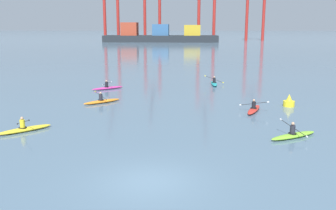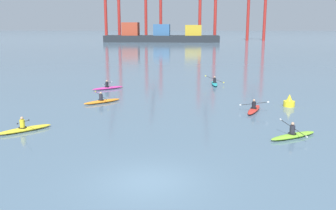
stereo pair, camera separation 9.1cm
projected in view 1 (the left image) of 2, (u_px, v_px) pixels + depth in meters
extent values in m
plane|color=slate|center=(149.00, 182.00, 15.72)|extent=(800.00, 800.00, 0.00)
cube|color=#1E2328|center=(161.00, 39.00, 142.20)|extent=(42.97, 9.37, 2.44)
cube|color=#993823|center=(130.00, 29.00, 141.96)|extent=(6.02, 6.56, 4.82)
cube|color=#2D5684|center=(161.00, 30.00, 141.51)|extent=(6.02, 6.56, 4.16)
cube|color=#B29323|center=(192.00, 30.00, 141.01)|extent=(6.02, 6.56, 3.88)
cylinder|color=maroon|center=(104.00, 9.00, 150.27)|extent=(1.20, 1.20, 25.45)
cylinder|color=maroon|center=(118.00, 9.00, 150.03)|extent=(1.20, 1.20, 25.45)
cylinder|color=maroon|center=(145.00, 12.00, 155.55)|extent=(1.20, 1.20, 22.77)
cylinder|color=maroon|center=(160.00, 12.00, 155.28)|extent=(1.20, 1.20, 22.77)
cylinder|color=maroon|center=(199.00, 6.00, 146.68)|extent=(1.20, 1.20, 26.85)
cylinder|color=maroon|center=(214.00, 6.00, 146.42)|extent=(1.20, 1.20, 26.85)
cylinder|color=maroon|center=(247.00, 11.00, 152.32)|extent=(1.20, 1.20, 23.83)
cylinder|color=maroon|center=(264.00, 11.00, 152.02)|extent=(1.20, 1.20, 23.83)
cylinder|color=yellow|center=(289.00, 104.00, 30.19)|extent=(0.90, 0.90, 0.45)
cone|color=yellow|center=(289.00, 98.00, 30.08)|extent=(0.50, 0.50, 0.55)
ellipsoid|color=red|center=(254.00, 110.00, 28.50)|extent=(1.79, 3.39, 0.26)
torus|color=black|center=(254.00, 108.00, 28.38)|extent=(0.63, 0.63, 0.05)
cylinder|color=black|center=(254.00, 105.00, 28.33)|extent=(0.30, 0.30, 0.50)
sphere|color=tan|center=(254.00, 100.00, 28.26)|extent=(0.19, 0.19, 0.19)
cylinder|color=black|center=(254.00, 104.00, 28.35)|extent=(1.94, 0.78, 0.43)
ellipsoid|color=silver|center=(240.00, 105.00, 28.80)|extent=(0.20, 0.11, 0.14)
ellipsoid|color=silver|center=(268.00, 102.00, 27.90)|extent=(0.20, 0.11, 0.14)
ellipsoid|color=#7ABC2D|center=(293.00, 136.00, 21.83)|extent=(3.22, 2.27, 0.26)
torus|color=black|center=(292.00, 133.00, 21.75)|extent=(0.67, 0.67, 0.05)
cylinder|color=#23232D|center=(293.00, 129.00, 21.70)|extent=(0.30, 0.30, 0.50)
sphere|color=tan|center=(293.00, 124.00, 21.63)|extent=(0.19, 0.19, 0.19)
cylinder|color=black|center=(293.00, 128.00, 21.70)|extent=(1.08, 1.76, 0.57)
ellipsoid|color=silver|center=(281.00, 119.00, 22.52)|extent=(0.14, 0.19, 0.15)
ellipsoid|color=silver|center=(307.00, 137.00, 20.89)|extent=(0.14, 0.19, 0.15)
ellipsoid|color=orange|center=(102.00, 101.00, 31.52)|extent=(2.94, 2.71, 0.26)
torus|color=black|center=(101.00, 100.00, 31.43)|extent=(0.69, 0.69, 0.05)
cylinder|color=#23232D|center=(101.00, 97.00, 31.38)|extent=(0.30, 0.30, 0.50)
sphere|color=tan|center=(101.00, 93.00, 31.30)|extent=(0.19, 0.19, 0.19)
cylinder|color=black|center=(101.00, 96.00, 31.38)|extent=(1.40, 1.56, 0.47)
ellipsoid|color=yellow|center=(95.00, 92.00, 32.12)|extent=(0.16, 0.18, 0.15)
ellipsoid|color=yellow|center=(108.00, 100.00, 30.65)|extent=(0.16, 0.18, 0.15)
ellipsoid|color=teal|center=(214.00, 84.00, 41.09)|extent=(0.63, 3.41, 0.26)
torus|color=black|center=(214.00, 82.00, 40.97)|extent=(0.49, 0.49, 0.05)
cylinder|color=black|center=(214.00, 80.00, 40.92)|extent=(0.30, 0.30, 0.50)
sphere|color=tan|center=(214.00, 77.00, 40.84)|extent=(0.19, 0.19, 0.19)
cylinder|color=black|center=(214.00, 79.00, 40.94)|extent=(1.98, 0.05, 0.76)
ellipsoid|color=yellow|center=(205.00, 76.00, 40.90)|extent=(0.21, 0.04, 0.17)
ellipsoid|color=yellow|center=(223.00, 83.00, 40.98)|extent=(0.21, 0.04, 0.17)
ellipsoid|color=#C13384|center=(108.00, 88.00, 38.18)|extent=(3.06, 2.55, 0.26)
torus|color=black|center=(107.00, 87.00, 38.09)|extent=(0.69, 0.69, 0.05)
cylinder|color=black|center=(107.00, 84.00, 38.04)|extent=(0.30, 0.30, 0.50)
sphere|color=tan|center=(106.00, 81.00, 37.97)|extent=(0.19, 0.19, 0.19)
cylinder|color=black|center=(107.00, 83.00, 38.05)|extent=(1.26, 1.63, 0.60)
ellipsoid|color=silver|center=(103.00, 85.00, 38.92)|extent=(0.16, 0.19, 0.15)
ellipsoid|color=silver|center=(111.00, 82.00, 37.18)|extent=(0.16, 0.19, 0.15)
ellipsoid|color=yellow|center=(24.00, 129.00, 23.09)|extent=(2.86, 2.79, 0.26)
torus|color=black|center=(23.00, 128.00, 23.00)|extent=(0.69, 0.69, 0.05)
cylinder|color=gold|center=(22.00, 124.00, 22.95)|extent=(0.30, 0.30, 0.50)
sphere|color=tan|center=(22.00, 118.00, 22.87)|extent=(0.19, 0.19, 0.19)
cylinder|color=black|center=(23.00, 122.00, 22.96)|extent=(1.43, 1.47, 0.66)
ellipsoid|color=black|center=(17.00, 124.00, 23.76)|extent=(0.17, 0.17, 0.16)
ellipsoid|color=black|center=(29.00, 120.00, 22.16)|extent=(0.17, 0.17, 0.16)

